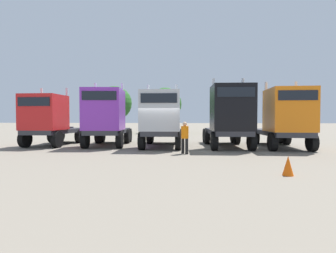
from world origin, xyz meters
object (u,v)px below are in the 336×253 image
(semi_truck_silver, at_px, (161,118))
(semi_truck_orange, at_px, (285,118))
(semi_truck_red, at_px, (50,120))
(semi_truck_black, at_px, (229,117))
(semi_truck_purple, at_px, (106,117))
(visitor_in_hivis, at_px, (185,135))
(traffic_cone_near, at_px, (288,166))

(semi_truck_silver, bearing_deg, semi_truck_orange, 88.51)
(semi_truck_red, distance_m, semi_truck_black, 12.19)
(semi_truck_red, bearing_deg, semi_truck_purple, 89.76)
(semi_truck_red, relative_size, semi_truck_orange, 0.91)
(semi_truck_purple, height_order, visitor_in_hivis, semi_truck_purple)
(semi_truck_orange, distance_m, traffic_cone_near, 8.45)
(visitor_in_hivis, distance_m, traffic_cone_near, 6.13)
(semi_truck_black, distance_m, traffic_cone_near, 8.00)
(visitor_in_hivis, bearing_deg, semi_truck_red, 112.10)
(traffic_cone_near, bearing_deg, semi_truck_orange, 71.74)
(semi_truck_silver, xyz_separation_m, visitor_in_hivis, (1.61, -2.80, -0.91))
(semi_truck_silver, xyz_separation_m, traffic_cone_near, (5.18, -7.74, -1.58))
(semi_truck_red, bearing_deg, semi_truck_black, 88.09)
(traffic_cone_near, bearing_deg, semi_truck_purple, 137.95)
(semi_truck_orange, bearing_deg, semi_truck_purple, -91.53)
(semi_truck_red, height_order, traffic_cone_near, semi_truck_red)
(semi_truck_purple, distance_m, semi_truck_silver, 3.85)
(semi_truck_silver, xyz_separation_m, semi_truck_orange, (7.77, 0.14, 0.04))
(semi_truck_black, height_order, traffic_cone_near, semi_truck_black)
(semi_truck_red, relative_size, semi_truck_purple, 0.97)
(semi_truck_black, relative_size, traffic_cone_near, 9.80)
(semi_truck_red, bearing_deg, semi_truck_orange, 88.83)
(semi_truck_silver, height_order, visitor_in_hivis, semi_truck_silver)
(semi_truck_red, bearing_deg, semi_truck_silver, 86.95)
(semi_truck_red, distance_m, semi_truck_silver, 7.85)
(semi_truck_red, xyz_separation_m, traffic_cone_near, (13.01, -8.12, -1.49))
(semi_truck_red, distance_m, semi_truck_orange, 15.61)
(semi_truck_silver, distance_m, semi_truck_orange, 7.78)
(visitor_in_hivis, xyz_separation_m, traffic_cone_near, (3.57, -4.94, -0.67))
(semi_truck_black, height_order, visitor_in_hivis, semi_truck_black)
(semi_truck_silver, height_order, semi_truck_orange, semi_truck_orange)
(semi_truck_red, relative_size, semi_truck_black, 0.90)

